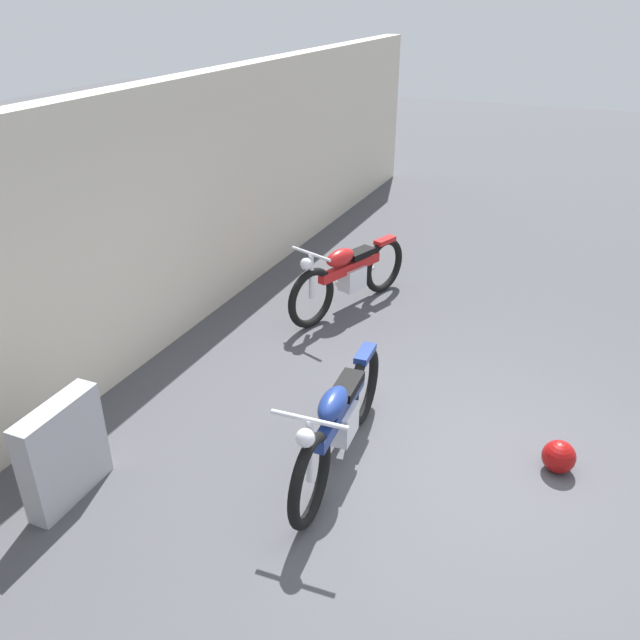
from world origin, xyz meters
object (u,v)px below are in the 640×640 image
(stone_marker, at_px, (63,452))
(helmet, at_px, (559,457))
(motorcycle_blue, at_px, (339,421))
(motorcycle_red, at_px, (349,275))

(stone_marker, xyz_separation_m, helmet, (1.96, -3.59, -0.30))
(stone_marker, distance_m, motorcycle_blue, 2.23)
(motorcycle_blue, bearing_deg, helmet, 108.30)
(helmet, xyz_separation_m, motorcycle_blue, (-0.71, 1.75, 0.32))
(stone_marker, relative_size, motorcycle_blue, 0.41)
(helmet, xyz_separation_m, motorcycle_red, (2.17, 2.83, 0.32))
(helmet, height_order, motorcycle_blue, motorcycle_blue)
(stone_marker, height_order, motorcycle_red, motorcycle_red)
(helmet, distance_m, motorcycle_blue, 1.91)
(motorcycle_red, bearing_deg, stone_marker, 8.54)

